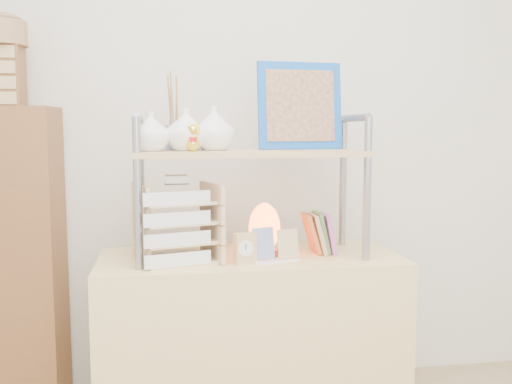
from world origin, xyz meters
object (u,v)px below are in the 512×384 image
(desk, at_px, (250,346))
(salt_lamp, at_px, (264,229))
(cabinet, at_px, (8,262))
(letter_tray, at_px, (177,227))

(desk, relative_size, salt_lamp, 5.65)
(cabinet, xyz_separation_m, salt_lamp, (1.07, -0.37, 0.18))
(cabinet, distance_m, salt_lamp, 1.15)
(cabinet, height_order, salt_lamp, cabinet)
(letter_tray, bearing_deg, desk, 9.38)
(letter_tray, bearing_deg, cabinet, 150.05)
(desk, distance_m, cabinet, 1.12)
(cabinet, distance_m, letter_tray, 0.86)
(desk, bearing_deg, cabinet, 160.00)
(letter_tray, xyz_separation_m, salt_lamp, (0.35, 0.05, -0.02))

